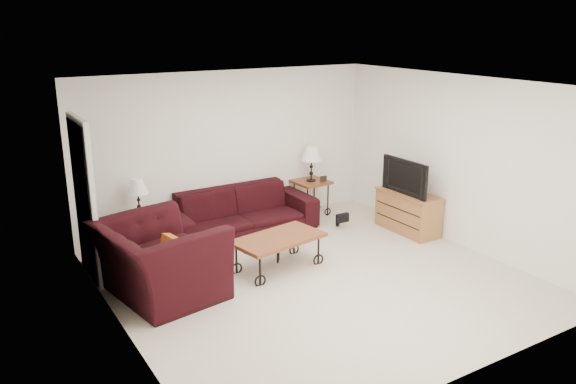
% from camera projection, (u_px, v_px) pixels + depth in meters
% --- Properties ---
extents(ground, '(5.00, 5.00, 0.00)m').
position_uv_depth(ground, '(316.00, 279.00, 7.47)').
color(ground, beige).
rests_on(ground, ground).
extents(wall_back, '(5.00, 0.02, 2.50)m').
position_uv_depth(wall_back, '(229.00, 150.00, 9.16)').
color(wall_back, white).
rests_on(wall_back, ground).
extents(wall_front, '(5.00, 0.02, 2.50)m').
position_uv_depth(wall_front, '(477.00, 253.00, 5.07)').
color(wall_front, white).
rests_on(wall_front, ground).
extents(wall_left, '(0.02, 5.00, 2.50)m').
position_uv_depth(wall_left, '(116.00, 222.00, 5.86)').
color(wall_left, white).
rests_on(wall_left, ground).
extents(wall_right, '(0.02, 5.00, 2.50)m').
position_uv_depth(wall_right, '(459.00, 162.00, 8.37)').
color(wall_right, white).
rests_on(wall_right, ground).
extents(ceiling, '(5.00, 5.00, 0.00)m').
position_uv_depth(ceiling, '(319.00, 85.00, 6.76)').
color(ceiling, white).
rests_on(ceiling, wall_back).
extents(doorway, '(0.08, 0.94, 2.04)m').
position_uv_depth(doorway, '(84.00, 201.00, 7.29)').
color(doorway, black).
rests_on(doorway, ground).
extents(sofa, '(2.41, 0.94, 0.70)m').
position_uv_depth(sofa, '(240.00, 212.00, 8.98)').
color(sofa, black).
rests_on(sofa, ground).
extents(side_table_left, '(0.52, 0.52, 0.53)m').
position_uv_depth(side_table_left, '(141.00, 231.00, 8.39)').
color(side_table_left, brown).
rests_on(side_table_left, ground).
extents(side_table_right, '(0.58, 0.58, 0.60)m').
position_uv_depth(side_table_right, '(311.00, 198.00, 9.88)').
color(side_table_right, brown).
rests_on(side_table_right, ground).
extents(lamp_left, '(0.32, 0.32, 0.53)m').
position_uv_depth(lamp_left, '(138.00, 197.00, 8.24)').
color(lamp_left, black).
rests_on(lamp_left, side_table_left).
extents(lamp_right, '(0.36, 0.36, 0.60)m').
position_uv_depth(lamp_right, '(311.00, 164.00, 9.70)').
color(lamp_right, black).
rests_on(lamp_right, side_table_right).
extents(photo_frame_left, '(0.11, 0.04, 0.09)m').
position_uv_depth(photo_frame_left, '(132.00, 216.00, 8.10)').
color(photo_frame_left, black).
rests_on(photo_frame_left, side_table_left).
extents(photo_frame_right, '(0.12, 0.03, 0.10)m').
position_uv_depth(photo_frame_right, '(323.00, 179.00, 9.73)').
color(photo_frame_right, black).
rests_on(photo_frame_right, side_table_right).
extents(coffee_table, '(1.31, 0.86, 0.46)m').
position_uv_depth(coffee_table, '(278.00, 253.00, 7.72)').
color(coffee_table, brown).
rests_on(coffee_table, ground).
extents(armchair, '(1.47, 1.62, 0.93)m').
position_uv_depth(armchair, '(159.00, 260.00, 6.90)').
color(armchair, black).
rests_on(armchair, ground).
extents(throw_pillow, '(0.18, 0.43, 0.42)m').
position_uv_depth(throw_pillow, '(172.00, 254.00, 6.91)').
color(throw_pillow, '#BB6318').
rests_on(throw_pillow, armchair).
extents(tv_stand, '(0.44, 1.06, 0.64)m').
position_uv_depth(tv_stand, '(408.00, 212.00, 9.07)').
color(tv_stand, '#B07441').
rests_on(tv_stand, ground).
extents(television, '(0.12, 0.95, 0.55)m').
position_uv_depth(television, '(409.00, 176.00, 8.89)').
color(television, black).
rests_on(television, tv_stand).
extents(backpack, '(0.41, 0.35, 0.46)m').
position_uv_depth(backpack, '(338.00, 213.00, 9.29)').
color(backpack, black).
rests_on(backpack, ground).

